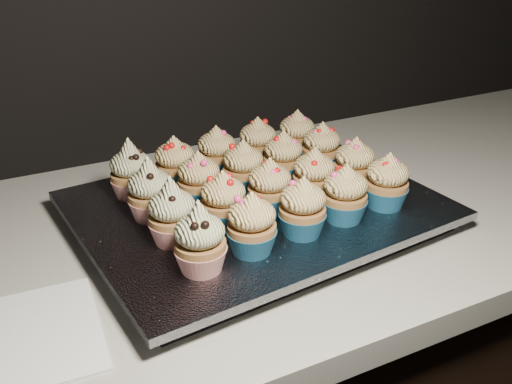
% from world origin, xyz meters
% --- Properties ---
extents(worktop, '(2.44, 0.64, 0.04)m').
position_xyz_m(worktop, '(0.00, 1.70, 0.88)').
color(worktop, beige).
rests_on(worktop, cabinet).
extents(napkin, '(0.18, 0.18, 0.00)m').
position_xyz_m(napkin, '(-0.36, 1.55, 0.90)').
color(napkin, white).
rests_on(napkin, worktop).
extents(baking_tray, '(0.50, 0.40, 0.02)m').
position_xyz_m(baking_tray, '(-0.01, 1.67, 0.91)').
color(baking_tray, black).
rests_on(baking_tray, worktop).
extents(foil_lining, '(0.54, 0.44, 0.01)m').
position_xyz_m(foil_lining, '(-0.01, 1.67, 0.93)').
color(foil_lining, silver).
rests_on(foil_lining, baking_tray).
extents(cupcake_0, '(0.06, 0.06, 0.10)m').
position_xyz_m(cupcake_0, '(-0.15, 1.55, 0.97)').
color(cupcake_0, red).
rests_on(cupcake_0, foil_lining).
extents(cupcake_1, '(0.06, 0.06, 0.08)m').
position_xyz_m(cupcake_1, '(-0.08, 1.56, 0.97)').
color(cupcake_1, '#1B5C81').
rests_on(cupcake_1, foil_lining).
extents(cupcake_2, '(0.06, 0.06, 0.08)m').
position_xyz_m(cupcake_2, '(0.00, 1.56, 0.97)').
color(cupcake_2, '#1B5C81').
rests_on(cupcake_2, foil_lining).
extents(cupcake_3, '(0.06, 0.06, 0.08)m').
position_xyz_m(cupcake_3, '(0.07, 1.57, 0.97)').
color(cupcake_3, '#1B5C81').
rests_on(cupcake_3, foil_lining).
extents(cupcake_4, '(0.06, 0.06, 0.08)m').
position_xyz_m(cupcake_4, '(0.15, 1.58, 0.97)').
color(cupcake_4, '#1B5C81').
rests_on(cupcake_4, foil_lining).
extents(cupcake_5, '(0.06, 0.06, 0.10)m').
position_xyz_m(cupcake_5, '(-0.16, 1.62, 0.97)').
color(cupcake_5, red).
rests_on(cupcake_5, foil_lining).
extents(cupcake_6, '(0.06, 0.06, 0.08)m').
position_xyz_m(cupcake_6, '(-0.08, 1.63, 0.97)').
color(cupcake_6, '#1B5C81').
rests_on(cupcake_6, foil_lining).
extents(cupcake_7, '(0.06, 0.06, 0.08)m').
position_xyz_m(cupcake_7, '(-0.01, 1.64, 0.97)').
color(cupcake_7, '#1B5C81').
rests_on(cupcake_7, foil_lining).
extents(cupcake_8, '(0.06, 0.06, 0.08)m').
position_xyz_m(cupcake_8, '(0.07, 1.64, 0.97)').
color(cupcake_8, '#1B5C81').
rests_on(cupcake_8, foil_lining).
extents(cupcake_9, '(0.06, 0.06, 0.08)m').
position_xyz_m(cupcake_9, '(0.14, 1.65, 0.97)').
color(cupcake_9, '#1B5C81').
rests_on(cupcake_9, foil_lining).
extents(cupcake_10, '(0.06, 0.06, 0.10)m').
position_xyz_m(cupcake_10, '(-0.16, 1.70, 0.97)').
color(cupcake_10, red).
rests_on(cupcake_10, foil_lining).
extents(cupcake_11, '(0.06, 0.06, 0.08)m').
position_xyz_m(cupcake_11, '(-0.09, 1.70, 0.97)').
color(cupcake_11, '#1B5C81').
rests_on(cupcake_11, foil_lining).
extents(cupcake_12, '(0.06, 0.06, 0.08)m').
position_xyz_m(cupcake_12, '(-0.01, 1.71, 0.97)').
color(cupcake_12, '#1B5C81').
rests_on(cupcake_12, foil_lining).
extents(cupcake_13, '(0.06, 0.06, 0.08)m').
position_xyz_m(cupcake_13, '(0.06, 1.72, 0.97)').
color(cupcake_13, '#1B5C81').
rests_on(cupcake_13, foil_lining).
extents(cupcake_14, '(0.06, 0.06, 0.08)m').
position_xyz_m(cupcake_14, '(0.13, 1.73, 0.97)').
color(cupcake_14, '#1B5C81').
rests_on(cupcake_14, foil_lining).
extents(cupcake_15, '(0.06, 0.06, 0.10)m').
position_xyz_m(cupcake_15, '(-0.17, 1.77, 0.97)').
color(cupcake_15, red).
rests_on(cupcake_15, foil_lining).
extents(cupcake_16, '(0.06, 0.06, 0.08)m').
position_xyz_m(cupcake_16, '(-0.10, 1.78, 0.97)').
color(cupcake_16, '#1B5C81').
rests_on(cupcake_16, foil_lining).
extents(cupcake_17, '(0.06, 0.06, 0.08)m').
position_xyz_m(cupcake_17, '(-0.03, 1.79, 0.97)').
color(cupcake_17, '#1B5C81').
rests_on(cupcake_17, foil_lining).
extents(cupcake_18, '(0.06, 0.06, 0.08)m').
position_xyz_m(cupcake_18, '(0.05, 1.79, 0.97)').
color(cupcake_18, '#1B5C81').
rests_on(cupcake_18, foil_lining).
extents(cupcake_19, '(0.06, 0.06, 0.08)m').
position_xyz_m(cupcake_19, '(0.13, 1.80, 0.97)').
color(cupcake_19, '#1B5C81').
rests_on(cupcake_19, foil_lining).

